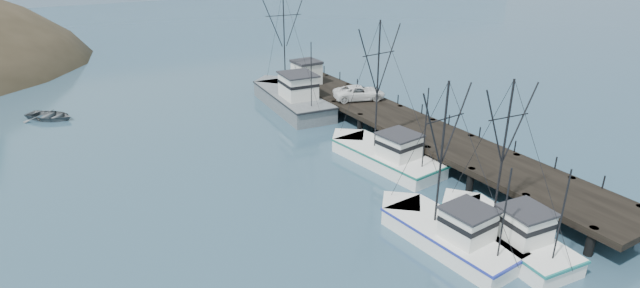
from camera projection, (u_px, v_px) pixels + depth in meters
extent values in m
plane|color=#2B495F|center=(407.00, 279.00, 29.28)|extent=(400.00, 400.00, 0.00)
cube|color=black|center=(412.00, 127.00, 47.94)|extent=(6.00, 44.00, 0.50)
cylinder|color=black|center=(591.00, 241.00, 31.15)|extent=(0.56, 0.56, 2.00)
cylinder|color=black|center=(637.00, 219.00, 33.62)|extent=(0.56, 0.56, 2.00)
cylinder|color=black|center=(524.00, 207.00, 35.11)|extent=(0.56, 0.56, 2.00)
cylinder|color=black|center=(569.00, 189.00, 37.58)|extent=(0.56, 0.56, 2.00)
cylinder|color=black|center=(470.00, 180.00, 39.07)|extent=(0.56, 0.56, 2.00)
cylinder|color=black|center=(515.00, 165.00, 41.54)|extent=(0.56, 0.56, 2.00)
cylinder|color=black|center=(427.00, 158.00, 43.03)|extent=(0.56, 0.56, 2.00)
cylinder|color=black|center=(470.00, 146.00, 45.50)|extent=(0.56, 0.56, 2.00)
cylinder|color=black|center=(391.00, 139.00, 46.99)|extent=(0.56, 0.56, 2.00)
cylinder|color=black|center=(432.00, 129.00, 49.46)|extent=(0.56, 0.56, 2.00)
cylinder|color=black|center=(360.00, 123.00, 50.96)|extent=(0.56, 0.56, 2.00)
cylinder|color=black|center=(400.00, 115.00, 53.43)|extent=(0.56, 0.56, 2.00)
cylinder|color=black|center=(334.00, 110.00, 54.92)|extent=(0.56, 0.56, 2.00)
cylinder|color=black|center=(372.00, 103.00, 57.39)|extent=(0.56, 0.56, 2.00)
cylinder|color=black|center=(311.00, 98.00, 58.88)|extent=(0.56, 0.56, 2.00)
cylinder|color=black|center=(348.00, 92.00, 61.35)|extent=(0.56, 0.56, 2.00)
cylinder|color=black|center=(291.00, 88.00, 62.84)|extent=(0.56, 0.56, 2.00)
cylinder|color=black|center=(326.00, 83.00, 65.31)|extent=(0.56, 0.56, 2.00)
cube|color=white|center=(0.00, 83.00, 67.66)|extent=(1.00, 3.50, 0.90)
cube|color=white|center=(507.00, 240.00, 32.31)|extent=(4.42, 9.35, 1.60)
cube|color=white|center=(461.00, 208.00, 36.08)|extent=(3.51, 3.51, 1.60)
cube|color=#1C716E|center=(508.00, 230.00, 32.04)|extent=(4.51, 9.58, 0.18)
cube|color=silver|center=(525.00, 225.00, 30.67)|extent=(2.71, 2.78, 1.90)
cube|color=#26262B|center=(527.00, 210.00, 30.27)|extent=(2.95, 3.04, 0.16)
cylinder|color=black|center=(503.00, 153.00, 31.33)|extent=(0.14, 0.14, 9.57)
cylinder|color=black|center=(562.00, 215.00, 27.99)|extent=(0.10, 0.10, 5.74)
cube|color=white|center=(450.00, 240.00, 32.29)|extent=(4.34, 9.39, 1.60)
cube|color=white|center=(401.00, 211.00, 35.75)|extent=(3.68, 3.68, 1.60)
cube|color=#222E9E|center=(451.00, 231.00, 32.02)|extent=(4.43, 9.63, 0.18)
cube|color=silver|center=(468.00, 224.00, 30.73)|extent=(2.76, 2.76, 1.90)
cube|color=#26262B|center=(469.00, 210.00, 30.34)|extent=(3.00, 3.01, 0.16)
cylinder|color=black|center=(442.00, 154.00, 31.23)|extent=(0.14, 0.14, 9.50)
cylinder|color=black|center=(504.00, 214.00, 28.23)|extent=(0.10, 0.10, 5.70)
cube|color=white|center=(387.00, 160.00, 43.96)|extent=(5.18, 10.80, 1.60)
cube|color=white|center=(348.00, 142.00, 47.77)|extent=(3.98, 3.98, 1.60)
cube|color=#186357|center=(387.00, 152.00, 43.70)|extent=(5.29, 11.07, 0.18)
cube|color=silver|center=(399.00, 146.00, 42.32)|extent=(3.12, 3.24, 1.90)
cube|color=#26262B|center=(400.00, 135.00, 41.92)|extent=(3.39, 3.53, 0.16)
cylinder|color=black|center=(377.00, 86.00, 42.70)|extent=(0.14, 0.14, 11.12)
cylinder|color=black|center=(425.00, 128.00, 39.45)|extent=(0.10, 0.10, 6.67)
cube|color=slate|center=(293.00, 102.00, 58.30)|extent=(6.05, 14.18, 2.20)
cube|color=slate|center=(272.00, 88.00, 64.05)|extent=(4.77, 4.77, 2.20)
cube|color=black|center=(292.00, 94.00, 57.92)|extent=(6.18, 14.54, 0.18)
cube|color=silver|center=(298.00, 86.00, 55.91)|extent=(3.70, 4.19, 2.60)
cube|color=#26262B|center=(298.00, 74.00, 55.38)|extent=(4.02, 4.56, 0.16)
cylinder|color=black|center=(284.00, 41.00, 57.46)|extent=(0.14, 0.14, 11.44)
cylinder|color=black|center=(311.00, 75.00, 52.15)|extent=(0.10, 0.10, 6.87)
cube|color=silver|center=(307.00, 73.00, 60.92)|extent=(2.80, 3.00, 2.50)
cube|color=#26262B|center=(306.00, 62.00, 60.38)|extent=(3.00, 3.20, 0.30)
imported|color=white|center=(359.00, 93.00, 54.83)|extent=(6.22, 4.34, 1.58)
imported|color=#565C60|center=(50.00, 119.00, 55.13)|extent=(6.58, 6.59, 1.13)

